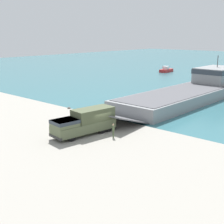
# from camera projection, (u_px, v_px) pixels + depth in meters

# --- Properties ---
(ground_plane) EXTENTS (240.00, 240.00, 0.00)m
(ground_plane) POSITION_uv_depth(u_px,v_px,m) (99.00, 132.00, 38.39)
(ground_plane) COLOR #9E998E
(landing_craft) EXTENTS (9.46, 40.10, 7.50)m
(landing_craft) POSITION_uv_depth(u_px,v_px,m) (196.00, 89.00, 58.08)
(landing_craft) COLOR gray
(landing_craft) RESTS_ON ground_plane
(military_truck) EXTENTS (3.53, 8.38, 3.03)m
(military_truck) POSITION_uv_depth(u_px,v_px,m) (85.00, 122.00, 37.19)
(military_truck) COLOR #566042
(military_truck) RESTS_ON ground_plane
(soldier_on_ramp) EXTENTS (0.49, 0.46, 1.66)m
(soldier_on_ramp) POSITION_uv_depth(u_px,v_px,m) (113.00, 130.00, 36.16)
(soldier_on_ramp) COLOR #475638
(soldier_on_ramp) RESTS_ON ground_plane
(moored_boat_a) EXTENTS (2.94, 5.63, 1.84)m
(moored_boat_a) POSITION_uv_depth(u_px,v_px,m) (166.00, 70.00, 98.22)
(moored_boat_a) COLOR #B22323
(moored_boat_a) RESTS_ON ground_plane
(mooring_bollard) EXTENTS (0.25, 0.25, 0.64)m
(mooring_bollard) POSITION_uv_depth(u_px,v_px,m) (92.00, 116.00, 44.70)
(mooring_bollard) COLOR #333338
(mooring_bollard) RESTS_ON ground_plane
(shoreline_rock_a) EXTENTS (0.98, 0.98, 0.98)m
(shoreline_rock_a) POSITION_uv_depth(u_px,v_px,m) (90.00, 110.00, 49.50)
(shoreline_rock_a) COLOR gray
(shoreline_rock_a) RESTS_ON ground_plane
(shoreline_rock_b) EXTENTS (1.35, 1.35, 1.35)m
(shoreline_rock_b) POSITION_uv_depth(u_px,v_px,m) (93.00, 115.00, 46.19)
(shoreline_rock_b) COLOR #66605B
(shoreline_rock_b) RESTS_ON ground_plane
(shoreline_rock_c) EXTENTS (0.56, 0.56, 0.56)m
(shoreline_rock_c) POSITION_uv_depth(u_px,v_px,m) (69.00, 109.00, 50.36)
(shoreline_rock_c) COLOR #66605B
(shoreline_rock_c) RESTS_ON ground_plane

